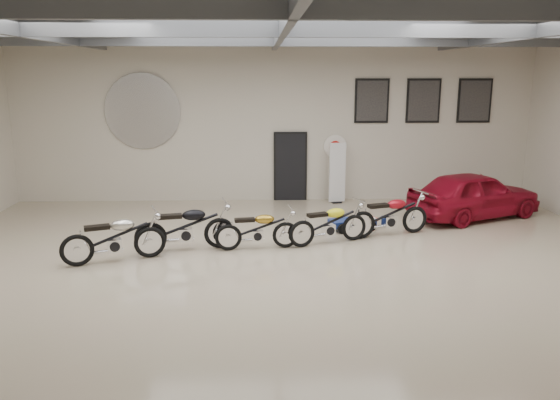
{
  "coord_description": "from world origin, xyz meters",
  "views": [
    {
      "loc": [
        -0.45,
        -10.91,
        3.91
      ],
      "look_at": [
        0.0,
        1.2,
        1.1
      ],
      "focal_mm": 35.0,
      "sensor_mm": 36.0,
      "label": 1
    }
  ],
  "objects_px": {
    "motorcycle_yellow": "(329,223)",
    "go_kart": "(357,219)",
    "motorcycle_black": "(185,226)",
    "vintage_car": "(474,195)",
    "banner_stand": "(337,173)",
    "motorcycle_silver": "(114,237)",
    "motorcycle_gold": "(257,228)",
    "motorcycle_red": "(389,214)"
  },
  "relations": [
    {
      "from": "motorcycle_yellow",
      "to": "go_kart",
      "type": "height_order",
      "value": "motorcycle_yellow"
    },
    {
      "from": "motorcycle_black",
      "to": "vintage_car",
      "type": "xyz_separation_m",
      "value": [
        7.6,
        2.62,
        0.09
      ]
    },
    {
      "from": "vintage_car",
      "to": "banner_stand",
      "type": "bearing_deg",
      "value": 38.18
    },
    {
      "from": "motorcycle_black",
      "to": "vintage_car",
      "type": "bearing_deg",
      "value": 6.89
    },
    {
      "from": "motorcycle_black",
      "to": "vintage_car",
      "type": "height_order",
      "value": "vintage_car"
    },
    {
      "from": "motorcycle_yellow",
      "to": "motorcycle_silver",
      "type": "bearing_deg",
      "value": 172.59
    },
    {
      "from": "motorcycle_gold",
      "to": "vintage_car",
      "type": "xyz_separation_m",
      "value": [
        5.99,
        2.57,
        0.17
      ]
    },
    {
      "from": "banner_stand",
      "to": "vintage_car",
      "type": "height_order",
      "value": "banner_stand"
    },
    {
      "from": "banner_stand",
      "to": "motorcycle_silver",
      "type": "bearing_deg",
      "value": -146.46
    },
    {
      "from": "motorcycle_red",
      "to": "vintage_car",
      "type": "height_order",
      "value": "vintage_car"
    },
    {
      "from": "banner_stand",
      "to": "go_kart",
      "type": "bearing_deg",
      "value": -98.28
    },
    {
      "from": "motorcycle_black",
      "to": "motorcycle_gold",
      "type": "height_order",
      "value": "motorcycle_black"
    },
    {
      "from": "motorcycle_black",
      "to": "motorcycle_red",
      "type": "distance_m",
      "value": 4.96
    },
    {
      "from": "motorcycle_silver",
      "to": "go_kart",
      "type": "bearing_deg",
      "value": 2.42
    },
    {
      "from": "motorcycle_silver",
      "to": "go_kart",
      "type": "distance_m",
      "value": 6.05
    },
    {
      "from": "motorcycle_black",
      "to": "go_kart",
      "type": "height_order",
      "value": "motorcycle_black"
    },
    {
      "from": "go_kart",
      "to": "motorcycle_black",
      "type": "bearing_deg",
      "value": -175.64
    },
    {
      "from": "vintage_car",
      "to": "go_kart",
      "type": "bearing_deg",
      "value": 83.11
    },
    {
      "from": "motorcycle_yellow",
      "to": "go_kart",
      "type": "xyz_separation_m",
      "value": [
        0.88,
        1.22,
        -0.25
      ]
    },
    {
      "from": "motorcycle_red",
      "to": "motorcycle_gold",
      "type": "bearing_deg",
      "value": 179.07
    },
    {
      "from": "go_kart",
      "to": "vintage_car",
      "type": "height_order",
      "value": "vintage_car"
    },
    {
      "from": "motorcycle_yellow",
      "to": "motorcycle_red",
      "type": "xyz_separation_m",
      "value": [
        1.57,
        0.61,
        0.04
      ]
    },
    {
      "from": "banner_stand",
      "to": "motorcycle_gold",
      "type": "relative_size",
      "value": 1.0
    },
    {
      "from": "banner_stand",
      "to": "motorcycle_silver",
      "type": "height_order",
      "value": "banner_stand"
    },
    {
      "from": "motorcycle_black",
      "to": "motorcycle_yellow",
      "type": "xyz_separation_m",
      "value": [
        3.29,
        0.39,
        -0.06
      ]
    },
    {
      "from": "vintage_car",
      "to": "motorcycle_black",
      "type": "bearing_deg",
      "value": 85.78
    },
    {
      "from": "banner_stand",
      "to": "go_kart",
      "type": "xyz_separation_m",
      "value": [
        0.1,
        -2.94,
        -0.68
      ]
    },
    {
      "from": "motorcycle_silver",
      "to": "motorcycle_red",
      "type": "relative_size",
      "value": 1.01
    },
    {
      "from": "motorcycle_red",
      "to": "go_kart",
      "type": "xyz_separation_m",
      "value": [
        -0.69,
        0.61,
        -0.29
      ]
    },
    {
      "from": "motorcycle_red",
      "to": "motorcycle_black",
      "type": "bearing_deg",
      "value": 174.37
    },
    {
      "from": "motorcycle_red",
      "to": "vintage_car",
      "type": "relative_size",
      "value": 0.54
    },
    {
      "from": "motorcycle_red",
      "to": "motorcycle_silver",
      "type": "bearing_deg",
      "value": 177.98
    },
    {
      "from": "motorcycle_gold",
      "to": "vintage_car",
      "type": "distance_m",
      "value": 6.52
    },
    {
      "from": "motorcycle_gold",
      "to": "motorcycle_red",
      "type": "distance_m",
      "value": 3.38
    },
    {
      "from": "banner_stand",
      "to": "motorcycle_gold",
      "type": "xyz_separation_m",
      "value": [
        -2.45,
        -4.5,
        -0.45
      ]
    },
    {
      "from": "motorcycle_black",
      "to": "motorcycle_gold",
      "type": "distance_m",
      "value": 1.62
    },
    {
      "from": "motorcycle_yellow",
      "to": "motorcycle_red",
      "type": "relative_size",
      "value": 0.93
    },
    {
      "from": "motorcycle_silver",
      "to": "motorcycle_black",
      "type": "bearing_deg",
      "value": 6.47
    },
    {
      "from": "motorcycle_black",
      "to": "go_kart",
      "type": "relative_size",
      "value": 1.53
    },
    {
      "from": "go_kart",
      "to": "vintage_car",
      "type": "xyz_separation_m",
      "value": [
        3.44,
        1.01,
        0.4
      ]
    },
    {
      "from": "motorcycle_gold",
      "to": "vintage_car",
      "type": "relative_size",
      "value": 0.49
    },
    {
      "from": "motorcycle_black",
      "to": "motorcycle_gold",
      "type": "relative_size",
      "value": 1.17
    }
  ]
}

